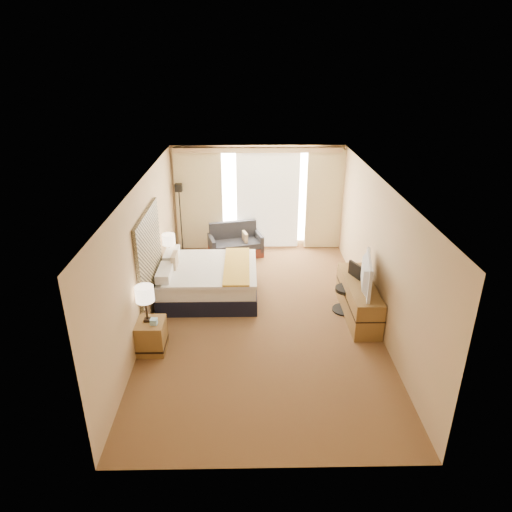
{
  "coord_description": "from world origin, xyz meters",
  "views": [
    {
      "loc": [
        -0.24,
        -7.5,
        4.58
      ],
      "look_at": [
        -0.1,
        0.4,
        1.08
      ],
      "focal_mm": 32.0,
      "sensor_mm": 36.0,
      "label": 1
    }
  ],
  "objects_px": {
    "bed": "(209,280)",
    "loveseat": "(235,245)",
    "media_dresser": "(358,299)",
    "lamp_left": "(145,295)",
    "floor_lamp": "(180,205)",
    "lamp_right": "(169,240)",
    "nightstand_left": "(152,336)",
    "desk_chair": "(348,290)",
    "nightstand_right": "(174,271)",
    "television": "(362,274)"
  },
  "relations": [
    {
      "from": "loveseat",
      "to": "floor_lamp",
      "type": "distance_m",
      "value": 1.67
    },
    {
      "from": "floor_lamp",
      "to": "lamp_right",
      "type": "height_order",
      "value": "floor_lamp"
    },
    {
      "from": "loveseat",
      "to": "television",
      "type": "bearing_deg",
      "value": -68.12
    },
    {
      "from": "media_dresser",
      "to": "floor_lamp",
      "type": "distance_m",
      "value": 4.96
    },
    {
      "from": "desk_chair",
      "to": "television",
      "type": "relative_size",
      "value": 0.91
    },
    {
      "from": "desk_chair",
      "to": "media_dresser",
      "type": "bearing_deg",
      "value": -75.64
    },
    {
      "from": "media_dresser",
      "to": "lamp_left",
      "type": "distance_m",
      "value": 3.94
    },
    {
      "from": "bed",
      "to": "television",
      "type": "xyz_separation_m",
      "value": [
        2.84,
        -1.1,
        0.66
      ]
    },
    {
      "from": "media_dresser",
      "to": "nightstand_left",
      "type": "bearing_deg",
      "value": -164.16
    },
    {
      "from": "nightstand_right",
      "to": "floor_lamp",
      "type": "xyz_separation_m",
      "value": [
        -0.03,
        1.7,
        0.97
      ]
    },
    {
      "from": "floor_lamp",
      "to": "nightstand_right",
      "type": "bearing_deg",
      "value": -88.99
    },
    {
      "from": "loveseat",
      "to": "television",
      "type": "xyz_separation_m",
      "value": [
        2.34,
        -3.19,
        0.74
      ]
    },
    {
      "from": "media_dresser",
      "to": "lamp_right",
      "type": "relative_size",
      "value": 3.17
    },
    {
      "from": "nightstand_right",
      "to": "television",
      "type": "height_order",
      "value": "television"
    },
    {
      "from": "nightstand_left",
      "to": "television",
      "type": "height_order",
      "value": "television"
    },
    {
      "from": "lamp_right",
      "to": "loveseat",
      "type": "bearing_deg",
      "value": 47.02
    },
    {
      "from": "nightstand_right",
      "to": "lamp_left",
      "type": "distance_m",
      "value": 2.59
    },
    {
      "from": "lamp_left",
      "to": "television",
      "type": "relative_size",
      "value": 0.6
    },
    {
      "from": "media_dresser",
      "to": "television",
      "type": "distance_m",
      "value": 0.71
    },
    {
      "from": "nightstand_left",
      "to": "lamp_right",
      "type": "xyz_separation_m",
      "value": [
        -0.06,
        2.53,
        0.71
      ]
    },
    {
      "from": "loveseat",
      "to": "lamp_right",
      "type": "bearing_deg",
      "value": -147.36
    },
    {
      "from": "bed",
      "to": "floor_lamp",
      "type": "distance_m",
      "value": 2.61
    },
    {
      "from": "television",
      "to": "nightstand_right",
      "type": "bearing_deg",
      "value": 76.16
    },
    {
      "from": "nightstand_left",
      "to": "nightstand_right",
      "type": "xyz_separation_m",
      "value": [
        0.0,
        2.5,
        0.0
      ]
    },
    {
      "from": "lamp_right",
      "to": "television",
      "type": "relative_size",
      "value": 0.53
    },
    {
      "from": "bed",
      "to": "lamp_right",
      "type": "bearing_deg",
      "value": 143.92
    },
    {
      "from": "nightstand_left",
      "to": "bed",
      "type": "height_order",
      "value": "bed"
    },
    {
      "from": "nightstand_right",
      "to": "bed",
      "type": "relative_size",
      "value": 0.28
    },
    {
      "from": "bed",
      "to": "media_dresser",
      "type": "bearing_deg",
      "value": -16.39
    },
    {
      "from": "loveseat",
      "to": "lamp_right",
      "type": "height_order",
      "value": "lamp_right"
    },
    {
      "from": "nightstand_left",
      "to": "desk_chair",
      "type": "bearing_deg",
      "value": 19.58
    },
    {
      "from": "media_dresser",
      "to": "lamp_right",
      "type": "bearing_deg",
      "value": 158.48
    },
    {
      "from": "loveseat",
      "to": "lamp_left",
      "type": "relative_size",
      "value": 2.2
    },
    {
      "from": "floor_lamp",
      "to": "television",
      "type": "xyz_separation_m",
      "value": [
        3.68,
        -3.4,
        -0.24
      ]
    },
    {
      "from": "loveseat",
      "to": "desk_chair",
      "type": "distance_m",
      "value": 3.53
    },
    {
      "from": "television",
      "to": "media_dresser",
      "type": "bearing_deg",
      "value": -0.23
    },
    {
      "from": "lamp_left",
      "to": "loveseat",
      "type": "bearing_deg",
      "value": 71.14
    },
    {
      "from": "nightstand_right",
      "to": "desk_chair",
      "type": "bearing_deg",
      "value": -19.29
    },
    {
      "from": "desk_chair",
      "to": "television",
      "type": "distance_m",
      "value": 0.74
    },
    {
      "from": "lamp_left",
      "to": "media_dresser",
      "type": "bearing_deg",
      "value": 15.23
    },
    {
      "from": "media_dresser",
      "to": "lamp_right",
      "type": "distance_m",
      "value": 4.09
    },
    {
      "from": "desk_chair",
      "to": "television",
      "type": "height_order",
      "value": "television"
    },
    {
      "from": "floor_lamp",
      "to": "lamp_right",
      "type": "bearing_deg",
      "value": -90.88
    },
    {
      "from": "nightstand_left",
      "to": "desk_chair",
      "type": "height_order",
      "value": "desk_chair"
    },
    {
      "from": "bed",
      "to": "loveseat",
      "type": "height_order",
      "value": "bed"
    },
    {
      "from": "bed",
      "to": "lamp_right",
      "type": "distance_m",
      "value": 1.25
    },
    {
      "from": "bed",
      "to": "lamp_left",
      "type": "distance_m",
      "value": 2.17
    },
    {
      "from": "bed",
      "to": "floor_lamp",
      "type": "relative_size",
      "value": 1.1
    },
    {
      "from": "nightstand_left",
      "to": "lamp_left",
      "type": "xyz_separation_m",
      "value": [
        -0.05,
        0.03,
        0.77
      ]
    },
    {
      "from": "nightstand_right",
      "to": "loveseat",
      "type": "height_order",
      "value": "loveseat"
    }
  ]
}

